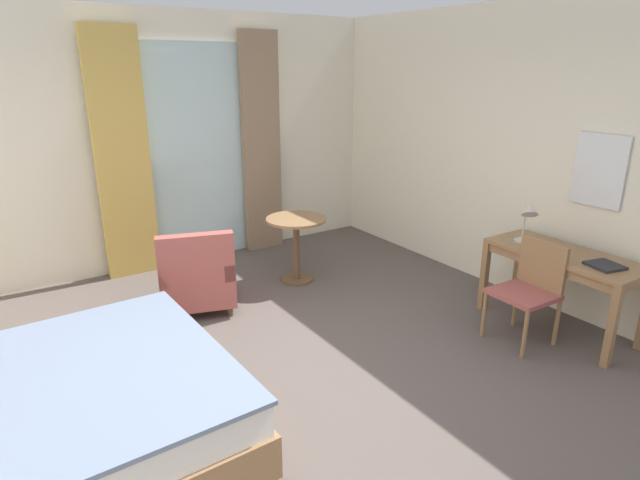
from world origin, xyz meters
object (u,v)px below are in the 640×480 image
(closed_book, at_px, (605,266))
(armchair_by_window, at_px, (197,277))
(writing_desk, at_px, (563,263))
(round_cafe_table, at_px, (296,235))
(desk_lamp, at_px, (529,213))
(bed, at_px, (35,427))
(desk_chair, at_px, (530,286))

(closed_book, bearing_deg, armchair_by_window, 147.80)
(writing_desk, xyz_separation_m, closed_book, (-0.04, -0.38, 0.10))
(closed_book, relative_size, round_cafe_table, 0.34)
(writing_desk, xyz_separation_m, desk_lamp, (-0.17, 0.29, 0.41))
(writing_desk, height_order, armchair_by_window, armchair_by_window)
(writing_desk, distance_m, round_cafe_table, 2.64)
(closed_book, height_order, round_cafe_table, closed_book)
(bed, relative_size, armchair_by_window, 2.46)
(round_cafe_table, bearing_deg, bed, -149.59)
(writing_desk, bearing_deg, closed_book, -96.78)
(closed_book, bearing_deg, round_cafe_table, 130.04)
(desk_lamp, xyz_separation_m, round_cafe_table, (-1.22, 1.95, -0.51))
(writing_desk, xyz_separation_m, round_cafe_table, (-1.39, 2.24, -0.10))
(writing_desk, distance_m, armchair_by_window, 3.36)
(desk_chair, relative_size, closed_book, 3.59)
(desk_chair, distance_m, desk_lamp, 0.64)
(armchair_by_window, bearing_deg, writing_desk, -39.97)
(desk_chair, height_order, desk_lamp, desk_lamp)
(writing_desk, height_order, closed_book, closed_book)
(bed, bearing_deg, desk_chair, -9.22)
(desk_lamp, xyz_separation_m, closed_book, (0.13, -0.66, -0.30))
(desk_chair, distance_m, armchair_by_window, 3.03)
(writing_desk, relative_size, desk_lamp, 2.78)
(desk_chair, bearing_deg, desk_lamp, 48.53)
(armchair_by_window, bearing_deg, bed, -135.82)
(round_cafe_table, bearing_deg, desk_chair, -66.01)
(desk_chair, bearing_deg, round_cafe_table, 113.99)
(bed, xyz_separation_m, closed_book, (4.08, -1.01, 0.45))
(writing_desk, height_order, desk_lamp, desk_lamp)
(writing_desk, relative_size, armchair_by_window, 1.46)
(closed_book, height_order, armchair_by_window, armchair_by_window)
(armchair_by_window, bearing_deg, closed_book, -45.07)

